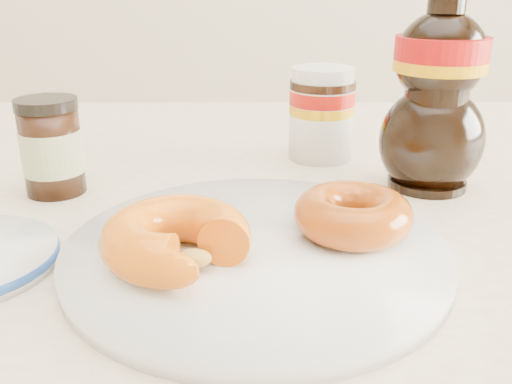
{
  "coord_description": "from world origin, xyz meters",
  "views": [
    {
      "loc": [
        -0.06,
        -0.37,
        0.95
      ],
      "look_at": [
        -0.06,
        0.05,
        0.79
      ],
      "focal_mm": 40.0,
      "sensor_mm": 36.0,
      "label": 1
    }
  ],
  "objects_px": {
    "dining_table": "(315,290)",
    "nutella_jar": "(322,110)",
    "donut_bitten": "(176,238)",
    "plate": "(256,251)",
    "syrup_bottle": "(437,88)",
    "dark_jar": "(52,148)",
    "donut_whole": "(353,214)"
  },
  "relations": [
    {
      "from": "dining_table",
      "to": "nutella_jar",
      "type": "distance_m",
      "value": 0.21
    },
    {
      "from": "donut_bitten",
      "to": "nutella_jar",
      "type": "height_order",
      "value": "nutella_jar"
    },
    {
      "from": "dining_table",
      "to": "donut_bitten",
      "type": "relative_size",
      "value": 13.75
    },
    {
      "from": "nutella_jar",
      "to": "plate",
      "type": "bearing_deg",
      "value": -106.44
    },
    {
      "from": "donut_bitten",
      "to": "plate",
      "type": "bearing_deg",
      "value": 35.78
    },
    {
      "from": "donut_bitten",
      "to": "syrup_bottle",
      "type": "height_order",
      "value": "syrup_bottle"
    },
    {
      "from": "dark_jar",
      "to": "donut_bitten",
      "type": "bearing_deg",
      "value": -50.76
    },
    {
      "from": "donut_bitten",
      "to": "syrup_bottle",
      "type": "bearing_deg",
      "value": 47.92
    },
    {
      "from": "nutella_jar",
      "to": "syrup_bottle",
      "type": "height_order",
      "value": "syrup_bottle"
    },
    {
      "from": "plate",
      "to": "dark_jar",
      "type": "bearing_deg",
      "value": 143.62
    },
    {
      "from": "nutella_jar",
      "to": "donut_bitten",
      "type": "bearing_deg",
      "value": -114.68
    },
    {
      "from": "dining_table",
      "to": "donut_bitten",
      "type": "bearing_deg",
      "value": -131.35
    },
    {
      "from": "donut_bitten",
      "to": "syrup_bottle",
      "type": "xyz_separation_m",
      "value": [
        0.22,
        0.18,
        0.07
      ]
    },
    {
      "from": "nutella_jar",
      "to": "dark_jar",
      "type": "distance_m",
      "value": 0.29
    },
    {
      "from": "nutella_jar",
      "to": "dark_jar",
      "type": "xyz_separation_m",
      "value": [
        -0.27,
        -0.11,
        -0.01
      ]
    },
    {
      "from": "dark_jar",
      "to": "donut_whole",
      "type": "bearing_deg",
      "value": -25.18
    },
    {
      "from": "dining_table",
      "to": "plate",
      "type": "height_order",
      "value": "plate"
    },
    {
      "from": "donut_whole",
      "to": "dark_jar",
      "type": "height_order",
      "value": "dark_jar"
    },
    {
      "from": "plate",
      "to": "donut_bitten",
      "type": "height_order",
      "value": "donut_bitten"
    },
    {
      "from": "dark_jar",
      "to": "nutella_jar",
      "type": "bearing_deg",
      "value": 22.2
    },
    {
      "from": "syrup_bottle",
      "to": "dark_jar",
      "type": "relative_size",
      "value": 2.15
    },
    {
      "from": "nutella_jar",
      "to": "syrup_bottle",
      "type": "distance_m",
      "value": 0.14
    },
    {
      "from": "syrup_bottle",
      "to": "dark_jar",
      "type": "xyz_separation_m",
      "value": [
        -0.36,
        -0.01,
        -0.05
      ]
    },
    {
      "from": "plate",
      "to": "nutella_jar",
      "type": "bearing_deg",
      "value": 73.56
    },
    {
      "from": "plate",
      "to": "donut_whole",
      "type": "bearing_deg",
      "value": 13.32
    },
    {
      "from": "donut_whole",
      "to": "nutella_jar",
      "type": "xyz_separation_m",
      "value": [
        0.0,
        0.23,
        0.03
      ]
    },
    {
      "from": "donut_bitten",
      "to": "dark_jar",
      "type": "bearing_deg",
      "value": 137.76
    },
    {
      "from": "nutella_jar",
      "to": "dining_table",
      "type": "bearing_deg",
      "value": -96.55
    },
    {
      "from": "plate",
      "to": "nutella_jar",
      "type": "distance_m",
      "value": 0.27
    },
    {
      "from": "plate",
      "to": "syrup_bottle",
      "type": "height_order",
      "value": "syrup_bottle"
    },
    {
      "from": "dining_table",
      "to": "syrup_bottle",
      "type": "height_order",
      "value": "syrup_bottle"
    },
    {
      "from": "plate",
      "to": "donut_bitten",
      "type": "distance_m",
      "value": 0.07
    }
  ]
}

